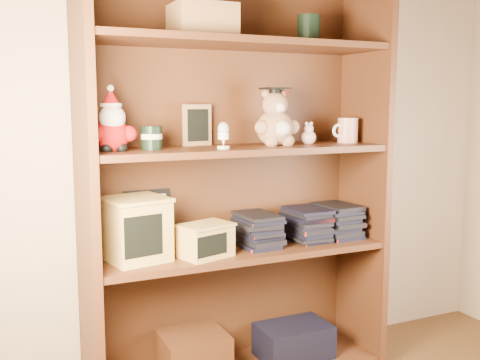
# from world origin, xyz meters

# --- Properties ---
(bookcase) EXTENTS (1.20, 0.35, 1.60)m
(bookcase) POSITION_xyz_m (0.11, 1.36, 0.78)
(bookcase) COLOR #512B17
(bookcase) RESTS_ON ground
(shelf_lower) EXTENTS (1.14, 0.33, 0.02)m
(shelf_lower) POSITION_xyz_m (0.11, 1.30, 0.54)
(shelf_lower) COLOR #512B17
(shelf_lower) RESTS_ON ground
(shelf_upper) EXTENTS (1.14, 0.33, 0.02)m
(shelf_upper) POSITION_xyz_m (0.11, 1.30, 0.94)
(shelf_upper) COLOR #512B17
(shelf_upper) RESTS_ON ground
(santa_plush) EXTENTS (0.17, 0.12, 0.24)m
(santa_plush) POSITION_xyz_m (-0.38, 1.30, 1.04)
(santa_plush) COLOR #A50F0F
(santa_plush) RESTS_ON shelf_upper
(teachers_tin) EXTENTS (0.08, 0.08, 0.08)m
(teachers_tin) POSITION_xyz_m (-0.24, 1.30, 0.99)
(teachers_tin) COLOR black
(teachers_tin) RESTS_ON shelf_upper
(chalkboard_plaque) EXTENTS (0.13, 0.08, 0.16)m
(chalkboard_plaque) POSITION_xyz_m (-0.02, 1.42, 1.03)
(chalkboard_plaque) COLOR #9E7547
(chalkboard_plaque) RESTS_ON shelf_upper
(egg_cup) EXTENTS (0.05, 0.05, 0.10)m
(egg_cup) POSITION_xyz_m (0.01, 1.23, 1.00)
(egg_cup) COLOR white
(egg_cup) RESTS_ON shelf_upper
(grad_teddy_bear) EXTENTS (0.19, 0.16, 0.23)m
(grad_teddy_bear) POSITION_xyz_m (0.26, 1.30, 1.04)
(grad_teddy_bear) COLOR #A47A56
(grad_teddy_bear) RESTS_ON shelf_upper
(pink_figurine) EXTENTS (0.06, 0.06, 0.09)m
(pink_figurine) POSITION_xyz_m (0.42, 1.30, 0.99)
(pink_figurine) COLOR #D2A7A2
(pink_figurine) RESTS_ON shelf_upper
(teacher_mug) EXTENTS (0.12, 0.08, 0.10)m
(teacher_mug) POSITION_xyz_m (0.61, 1.30, 1.00)
(teacher_mug) COLOR silver
(teacher_mug) RESTS_ON shelf_upper
(certificate_frame) EXTENTS (0.19, 0.05, 0.23)m
(certificate_frame) POSITION_xyz_m (-0.22, 1.44, 0.67)
(certificate_frame) COLOR black
(certificate_frame) RESTS_ON shelf_lower
(treats_box) EXTENTS (0.25, 0.25, 0.23)m
(treats_box) POSITION_xyz_m (-0.30, 1.30, 0.67)
(treats_box) COLOR #D7B158
(treats_box) RESTS_ON shelf_lower
(pencils_box) EXTENTS (0.22, 0.19, 0.13)m
(pencils_box) POSITION_xyz_m (-0.06, 1.24, 0.61)
(pencils_box) COLOR #D7B158
(pencils_box) RESTS_ON shelf_lower
(book_stack_left) EXTENTS (0.14, 0.20, 0.13)m
(book_stack_left) POSITION_xyz_m (0.19, 1.30, 0.61)
(book_stack_left) COLOR black
(book_stack_left) RESTS_ON shelf_lower
(book_stack_mid) EXTENTS (0.14, 0.20, 0.14)m
(book_stack_mid) POSITION_xyz_m (0.41, 1.30, 0.62)
(book_stack_mid) COLOR black
(book_stack_mid) RESTS_ON shelf_lower
(book_stack_right) EXTENTS (0.14, 0.20, 0.13)m
(book_stack_right) POSITION_xyz_m (0.56, 1.30, 0.61)
(book_stack_right) COLOR black
(book_stack_right) RESTS_ON shelf_lower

